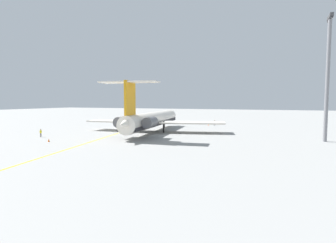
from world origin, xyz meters
TOP-DOWN VIEW (x-y plane):
  - ground at (0.00, 0.00)m, footprint 363.04×363.04m
  - main_jetliner at (4.35, 12.04)m, footprint 40.05×35.51m
  - ground_crew_near_nose at (-19.31, 22.39)m, footprint 0.36×0.34m
  - ground_crew_near_tail at (21.04, -6.56)m, footprint 0.41×0.27m
  - safety_cone_nose at (25.62, 0.42)m, footprint 0.40×0.40m
  - safety_cone_wingtip at (-19.57, 20.36)m, footprint 0.40×0.40m
  - taxiway_centreline at (3.24, 4.04)m, footprint 91.31×18.60m
  - light_mast at (5.46, 49.26)m, footprint 4.00×0.70m

SIDE VIEW (x-z plane):
  - ground at x=0.00m, z-range 0.00..0.00m
  - taxiway_centreline at x=3.24m, z-range 0.00..0.01m
  - safety_cone_nose at x=25.62m, z-range 0.00..0.55m
  - safety_cone_wingtip at x=-19.57m, z-range 0.00..0.55m
  - ground_crew_near_tail at x=21.04m, z-range 0.23..1.92m
  - ground_crew_near_nose at x=-19.31m, z-range 0.24..2.06m
  - main_jetliner at x=4.35m, z-range -2.65..9.02m
  - light_mast at x=5.46m, z-range 1.20..24.81m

